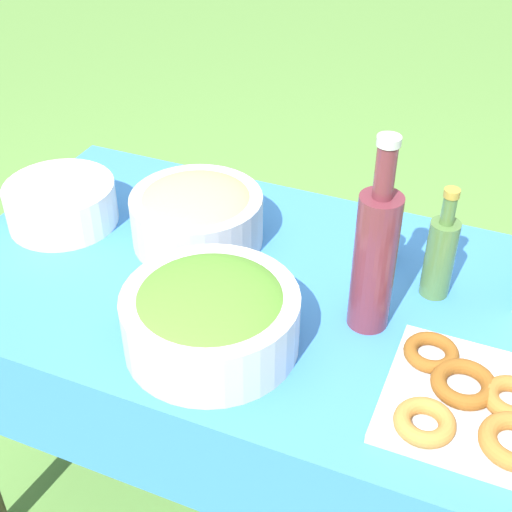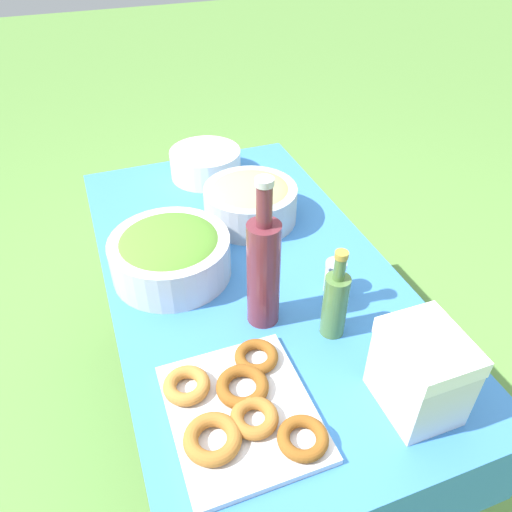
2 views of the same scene
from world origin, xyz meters
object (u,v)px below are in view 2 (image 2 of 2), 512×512
salad_bowl (170,253)px  pasta_bowl (250,200)px  cooler_box (421,372)px  donut_platter (240,408)px  plate_stack (206,163)px  olive_oil_bottle (335,302)px  wine_bottle (264,270)px

salad_bowl → pasta_bowl: same height
salad_bowl → cooler_box: 0.69m
cooler_box → donut_platter: bearing=74.3°
plate_stack → cooler_box: (-1.07, -0.14, 0.05)m
salad_bowl → olive_oil_bottle: 0.46m
pasta_bowl → cooler_box: 0.76m
donut_platter → plate_stack: bearing=-11.9°
pasta_bowl → wine_bottle: 0.44m
pasta_bowl → donut_platter: pasta_bowl is taller
salad_bowl → olive_oil_bottle: bearing=-138.1°
salad_bowl → plate_stack: bearing=-25.6°
plate_stack → olive_oil_bottle: 0.84m
wine_bottle → cooler_box: 0.40m
pasta_bowl → salad_bowl: bearing=121.0°
olive_oil_bottle → cooler_box: size_ratio=1.26×
pasta_bowl → plate_stack: (0.32, 0.05, -0.02)m
salad_bowl → plate_stack: 0.54m
cooler_box → plate_stack: bearing=7.4°
donut_platter → plate_stack: 0.99m
cooler_box → pasta_bowl: bearing=6.4°
salad_bowl → cooler_box: bearing=-147.3°
donut_platter → pasta_bowl: bearing=-21.5°
donut_platter → plate_stack: (0.97, -0.20, 0.03)m
olive_oil_bottle → cooler_box: 0.25m
salad_bowl → pasta_bowl: bearing=-59.0°
salad_bowl → donut_platter: (-0.48, -0.03, -0.05)m
olive_oil_bottle → wine_bottle: size_ratio=0.61×
salad_bowl → wine_bottle: bearing=-145.3°
pasta_bowl → wine_bottle: size_ratio=0.73×
pasta_bowl → plate_stack: pasta_bowl is taller
salad_bowl → wine_bottle: (-0.24, -0.17, 0.08)m
pasta_bowl → olive_oil_bottle: (-0.52, -0.02, 0.02)m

